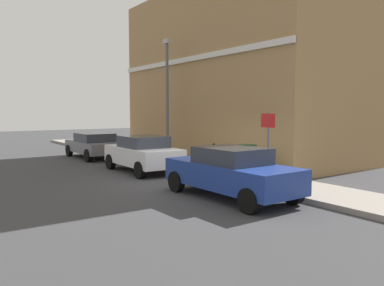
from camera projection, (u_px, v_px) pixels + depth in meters
The scene contains 10 objects.
ground at pixel (186, 183), 13.57m from camera, with size 80.00×80.00×0.00m, color #38383A.
sidewalk at pixel (154, 159), 19.65m from camera, with size 2.25×30.00×0.15m, color gray.
corner_building at pixel (236, 76), 20.44m from camera, with size 6.11×13.07×8.66m.
car_blue at pixel (231, 172), 11.16m from camera, with size 1.92×4.33×1.47m.
car_white at pixel (143, 153), 15.95m from camera, with size 1.92×3.94×1.48m.
car_grey at pixel (94, 145), 20.55m from camera, with size 1.93×4.05×1.33m.
utility_cabinet at pixel (247, 162), 13.98m from camera, with size 0.46×0.61×1.15m.
bollard_near_cabinet at pixel (214, 155), 15.76m from camera, with size 0.14×0.14×1.04m.
street_sign at pixel (268, 138), 12.17m from camera, with size 0.08×0.60×2.30m.
lamppost at pixel (167, 94), 18.56m from camera, with size 0.20×0.44×5.72m.
Camera 1 is at (-7.48, -11.12, 2.51)m, focal length 36.39 mm.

